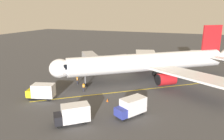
% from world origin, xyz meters
% --- Properties ---
extents(ground_plane, '(220.00, 220.00, 0.00)m').
position_xyz_m(ground_plane, '(0.00, 0.00, 0.00)').
color(ground_plane, '#424244').
extents(apron_lead_in_line, '(31.79, 24.66, 0.01)m').
position_xyz_m(apron_lead_in_line, '(1.87, 5.77, 0.01)').
color(apron_lead_in_line, yellow).
rests_on(apron_lead_in_line, ground).
extents(airplane, '(34.38, 31.72, 11.50)m').
position_xyz_m(airplane, '(1.65, -0.40, 4.00)').
color(airplane, white).
rests_on(airplane, ground).
extents(jet_bridge, '(8.66, 10.20, 5.40)m').
position_xyz_m(jet_bridge, '(13.86, 2.26, 3.76)').
color(jet_bridge, '#B7B7BC').
rests_on(jet_bridge, ground).
extents(ground_crew_marshaller, '(0.47, 0.41, 1.71)m').
position_xyz_m(ground_crew_marshaller, '(11.57, 10.59, 0.89)').
color(ground_crew_marshaller, '#23232D').
rests_on(ground_crew_marshaller, ground).
extents(ground_crew_wing_walker, '(0.38, 0.46, 1.71)m').
position_xyz_m(ground_crew_wing_walker, '(14.84, 7.17, 0.89)').
color(ground_crew_wing_walker, '#23232D').
rests_on(ground_crew_wing_walker, ground).
extents(ground_crew_loader, '(0.36, 0.46, 1.71)m').
position_xyz_m(ground_crew_loader, '(13.46, -2.79, 0.89)').
color(ground_crew_loader, '#23232D').
rests_on(ground_crew_loader, ground).
extents(box_truck_near_nose, '(4.67, 4.59, 2.62)m').
position_xyz_m(box_truck_near_nose, '(12.17, -12.08, 1.39)').
color(box_truck_near_nose, '#2D3899').
rests_on(box_truck_near_nose, ground).
extents(box_truck_portside, '(4.77, 4.46, 2.62)m').
position_xyz_m(box_truck_portside, '(7.28, 21.65, 1.39)').
color(box_truck_portside, black).
rests_on(box_truck_portside, ground).
extents(box_truck_starboard_side, '(4.95, 3.11, 2.62)m').
position_xyz_m(box_truck_starboard_side, '(16.64, 16.17, 1.39)').
color(box_truck_starboard_side, yellow).
rests_on(box_truck_starboard_side, ground).
extents(box_truck_rear_apron, '(4.07, 4.94, 2.62)m').
position_xyz_m(box_truck_rear_apron, '(0.70, 16.73, 1.39)').
color(box_truck_rear_apron, '#2D3899').
rests_on(box_truck_rear_apron, ground).
extents(safety_cone_nose_left, '(0.32, 0.32, 0.55)m').
position_xyz_m(safety_cone_nose_left, '(5.71, 13.31, 0.28)').
color(safety_cone_nose_left, '#F2590F').
rests_on(safety_cone_nose_left, ground).
extents(safety_cone_nose_right, '(0.32, 0.32, 0.55)m').
position_xyz_m(safety_cone_nose_right, '(2.46, 17.41, 0.28)').
color(safety_cone_nose_right, '#F2590F').
rests_on(safety_cone_nose_right, ground).
extents(safety_cone_wing_port, '(0.32, 0.32, 0.55)m').
position_xyz_m(safety_cone_wing_port, '(16.07, 5.07, 0.28)').
color(safety_cone_wing_port, '#F2590F').
rests_on(safety_cone_wing_port, ground).
extents(safety_cone_wing_starboard, '(0.32, 0.32, 0.55)m').
position_xyz_m(safety_cone_wing_starboard, '(25.31, -2.78, 0.28)').
color(safety_cone_wing_starboard, '#F2590F').
rests_on(safety_cone_wing_starboard, ground).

